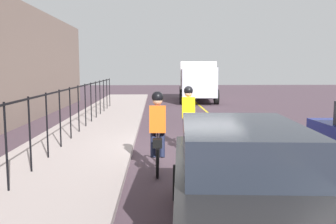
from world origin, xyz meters
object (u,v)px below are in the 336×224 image
(box_truck_background, at_px, (197,79))
(cyclist_lead, at_px, (188,118))
(cyclist_follow, at_px, (158,132))
(parked_sedan_rear, at_px, (242,181))

(box_truck_background, bearing_deg, cyclist_lead, -3.70)
(cyclist_lead, height_order, cyclist_follow, same)
(parked_sedan_rear, xyz_separation_m, box_truck_background, (21.06, -1.83, 0.73))
(cyclist_follow, bearing_deg, box_truck_background, -8.32)
(cyclist_lead, bearing_deg, parked_sedan_rear, -176.59)
(cyclist_lead, distance_m, box_truck_background, 15.64)
(cyclist_lead, height_order, box_truck_background, box_truck_background)
(parked_sedan_rear, height_order, box_truck_background, box_truck_background)
(cyclist_lead, bearing_deg, box_truck_background, -6.46)
(cyclist_follow, relative_size, parked_sedan_rear, 0.40)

